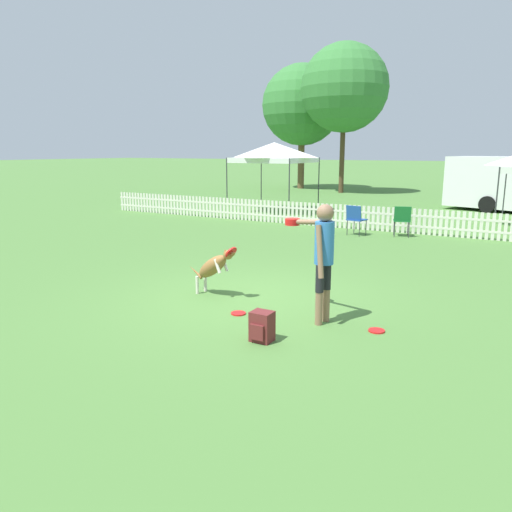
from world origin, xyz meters
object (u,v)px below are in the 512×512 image
object	(u,v)px
handler_person	(322,248)
frisbee_near_handler	(377,331)
tree_left_grove	(302,105)
folding_chair_center	(402,218)
frisbee_near_dog	(238,313)
tree_right_grove	(344,88)
backpack_on_grass	(262,327)
leaping_dog	(214,266)
canopy_tent_secondary	(274,153)
folding_chair_green_right	(356,217)

from	to	relation	value
handler_person	frisbee_near_handler	size ratio (longest dim) A/B	7.61
handler_person	tree_left_grove	bearing A→B (deg)	35.06
folding_chair_center	frisbee_near_dog	bearing A→B (deg)	70.24
tree_right_grove	backpack_on_grass	bearing A→B (deg)	-71.73
handler_person	leaping_dog	xyz separation A→B (m)	(-2.15, 0.34, -0.59)
backpack_on_grass	folding_chair_center	xyz separation A→B (m)	(-0.50, 9.28, 0.35)
canopy_tent_secondary	folding_chair_center	bearing A→B (deg)	-29.42
frisbee_near_dog	tree_right_grove	distance (m)	24.16
frisbee_near_handler	tree_left_grove	distance (m)	27.65
folding_chair_green_right	tree_right_grove	xyz separation A→B (m)	(-5.88, 14.36, 5.49)
folding_chair_center	canopy_tent_secondary	size ratio (longest dim) A/B	0.32
frisbee_near_handler	tree_right_grove	distance (m)	24.53
leaping_dog	folding_chair_center	size ratio (longest dim) A/B	1.24
leaping_dog	folding_chair_center	world-z (taller)	leaping_dog
folding_chair_center	folding_chair_green_right	bearing A→B (deg)	2.25
backpack_on_grass	tree_right_grove	distance (m)	25.10
frisbee_near_handler	handler_person	bearing A→B (deg)	-178.16
backpack_on_grass	tree_left_grove	xyz separation A→B (m)	(-11.27, 25.20, 5.18)
backpack_on_grass	tree_left_grove	bearing A→B (deg)	114.10
tree_left_grove	tree_right_grove	size ratio (longest dim) A/B	0.93
folding_chair_center	canopy_tent_secondary	bearing A→B (deg)	-46.66
frisbee_near_dog	backpack_on_grass	size ratio (longest dim) A/B	0.56
folding_chair_green_right	frisbee_near_handler	bearing A→B (deg)	121.44
canopy_tent_secondary	handler_person	bearing A→B (deg)	-58.91
canopy_tent_secondary	tree_right_grove	distance (m)	11.09
frisbee_near_handler	canopy_tent_secondary	bearing A→B (deg)	124.16
folding_chair_center	leaping_dog	bearing A→B (deg)	63.46
handler_person	canopy_tent_secondary	xyz separation A→B (m)	(-7.02, 11.64, 1.30)
handler_person	leaping_dog	size ratio (longest dim) A/B	1.56
canopy_tent_secondary	frisbee_near_handler	bearing A→B (deg)	-55.84
handler_person	tree_right_grove	distance (m)	24.00
tree_right_grove	folding_chair_green_right	bearing A→B (deg)	-67.73
frisbee_near_handler	tree_left_grove	bearing A→B (deg)	117.45
folding_chair_center	canopy_tent_secondary	world-z (taller)	canopy_tent_secondary
handler_person	backpack_on_grass	distance (m)	1.48
canopy_tent_secondary	tree_left_grove	bearing A→B (deg)	110.36
handler_person	folding_chair_green_right	xyz separation A→B (m)	(-2.14, 7.72, -0.58)
folding_chair_green_right	frisbee_near_dog	bearing A→B (deg)	106.53
folding_chair_green_right	handler_person	bearing A→B (deg)	115.64
folding_chair_center	canopy_tent_secondary	distance (m)	7.30
frisbee_near_dog	tree_left_grove	world-z (taller)	tree_left_grove
tree_left_grove	tree_right_grove	bearing A→B (deg)	-29.14
frisbee_near_dog	canopy_tent_secondary	xyz separation A→B (m)	(-5.78, 11.95, 2.41)
leaping_dog	canopy_tent_secondary	distance (m)	12.45
handler_person	frisbee_near_handler	world-z (taller)	handler_person
folding_chair_center	folding_chair_green_right	distance (m)	1.35
handler_person	canopy_tent_secondary	bearing A→B (deg)	40.36
tree_left_grove	leaping_dog	bearing A→B (deg)	-68.23
handler_person	folding_chair_center	xyz separation A→B (m)	(-0.87, 8.17, -0.57)
folding_chair_green_right	tree_left_grove	size ratio (longest dim) A/B	0.11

